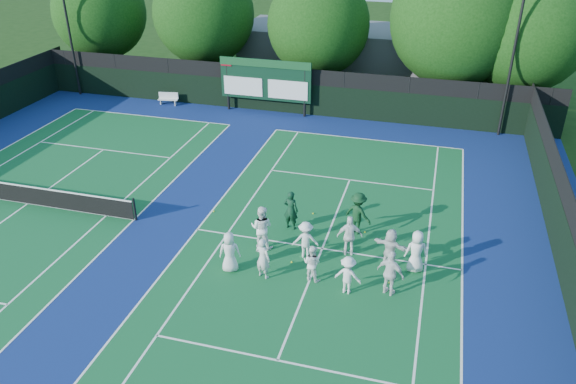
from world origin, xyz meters
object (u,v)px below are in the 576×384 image
(tennis_net, at_px, (26,194))
(coach_left, at_px, (291,210))
(bench, at_px, (168,98))
(scoreboard, at_px, (265,80))

(tennis_net, distance_m, coach_left, 12.41)
(bench, distance_m, coach_left, 17.97)
(bench, xyz_separation_m, coach_left, (12.23, -13.16, 0.44))
(tennis_net, relative_size, bench, 8.23)
(scoreboard, distance_m, coach_left, 14.48)
(scoreboard, bearing_deg, bench, -178.13)
(scoreboard, height_order, bench, scoreboard)
(coach_left, bearing_deg, scoreboard, -60.36)
(scoreboard, relative_size, coach_left, 3.37)
(tennis_net, bearing_deg, scoreboard, 64.40)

